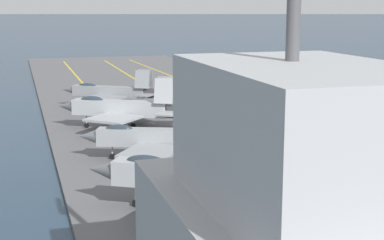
{
  "coord_description": "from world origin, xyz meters",
  "views": [
    {
      "loc": [
        -65.75,
        23.71,
        15.88
      ],
      "look_at": [
        -2.49,
        4.86,
        2.9
      ],
      "focal_mm": 55.0,
      "sensor_mm": 36.0,
      "label": 1
    }
  ],
  "objects_px": {
    "crew_brown_vest": "(313,116)",
    "parked_jet_second": "(156,138)",
    "crew_green_vest": "(303,121)",
    "parked_jet_nearest": "(199,177)",
    "crew_blue_vest": "(312,143)",
    "parked_jet_third": "(122,108)",
    "parked_jet_fourth": "(112,92)"
  },
  "relations": [
    {
      "from": "crew_brown_vest",
      "to": "parked_jet_second",
      "type": "bearing_deg",
      "value": 117.96
    },
    {
      "from": "parked_jet_second",
      "to": "crew_green_vest",
      "type": "xyz_separation_m",
      "value": [
        9.7,
        -21.38,
        -1.4
      ]
    },
    {
      "from": "parked_jet_nearest",
      "to": "crew_green_vest",
      "type": "xyz_separation_m",
      "value": [
        25.51,
        -21.74,
        -1.88
      ]
    },
    {
      "from": "crew_blue_vest",
      "to": "parked_jet_third",
      "type": "bearing_deg",
      "value": 45.14
    },
    {
      "from": "parked_jet_fourth",
      "to": "crew_blue_vest",
      "type": "bearing_deg",
      "value": -153.84
    },
    {
      "from": "parked_jet_second",
      "to": "crew_green_vest",
      "type": "height_order",
      "value": "parked_jet_second"
    },
    {
      "from": "parked_jet_fourth",
      "to": "crew_green_vest",
      "type": "height_order",
      "value": "parked_jet_fourth"
    },
    {
      "from": "parked_jet_nearest",
      "to": "parked_jet_third",
      "type": "bearing_deg",
      "value": 0.51
    },
    {
      "from": "crew_green_vest",
      "to": "parked_jet_nearest",
      "type": "bearing_deg",
      "value": 139.55
    },
    {
      "from": "parked_jet_third",
      "to": "crew_blue_vest",
      "type": "distance_m",
      "value": 24.48
    },
    {
      "from": "parked_jet_second",
      "to": "crew_blue_vest",
      "type": "distance_m",
      "value": 16.79
    },
    {
      "from": "parked_jet_nearest",
      "to": "parked_jet_fourth",
      "type": "height_order",
      "value": "parked_jet_nearest"
    },
    {
      "from": "parked_jet_second",
      "to": "crew_brown_vest",
      "type": "height_order",
      "value": "parked_jet_second"
    },
    {
      "from": "parked_jet_second",
      "to": "crew_brown_vest",
      "type": "relative_size",
      "value": 9.09
    },
    {
      "from": "parked_jet_nearest",
      "to": "crew_green_vest",
      "type": "relative_size",
      "value": 9.79
    },
    {
      "from": "parked_jet_nearest",
      "to": "parked_jet_third",
      "type": "distance_m",
      "value": 31.59
    },
    {
      "from": "parked_jet_fourth",
      "to": "parked_jet_third",
      "type": "bearing_deg",
      "value": 175.85
    },
    {
      "from": "parked_jet_second",
      "to": "parked_jet_fourth",
      "type": "distance_m",
      "value": 31.48
    },
    {
      "from": "parked_jet_second",
      "to": "crew_green_vest",
      "type": "bearing_deg",
      "value": -65.61
    },
    {
      "from": "parked_jet_second",
      "to": "parked_jet_fourth",
      "type": "bearing_deg",
      "value": -0.91
    },
    {
      "from": "crew_green_vest",
      "to": "crew_brown_vest",
      "type": "relative_size",
      "value": 1.02
    },
    {
      "from": "parked_jet_fourth",
      "to": "crew_blue_vest",
      "type": "xyz_separation_m",
      "value": [
        -32.92,
        -16.17,
        -1.63
      ]
    },
    {
      "from": "parked_jet_fourth",
      "to": "crew_brown_vest",
      "type": "distance_m",
      "value": 30.34
    },
    {
      "from": "crew_green_vest",
      "to": "crew_blue_vest",
      "type": "distance_m",
      "value": 12.1
    },
    {
      "from": "parked_jet_second",
      "to": "parked_jet_nearest",
      "type": "bearing_deg",
      "value": 178.69
    },
    {
      "from": "parked_jet_second",
      "to": "crew_green_vest",
      "type": "distance_m",
      "value": 23.52
    },
    {
      "from": "crew_blue_vest",
      "to": "parked_jet_fourth",
      "type": "bearing_deg",
      "value": 26.16
    },
    {
      "from": "crew_green_vest",
      "to": "crew_brown_vest",
      "type": "height_order",
      "value": "crew_green_vest"
    },
    {
      "from": "parked_jet_nearest",
      "to": "parked_jet_second",
      "type": "xyz_separation_m",
      "value": [
        15.81,
        -0.36,
        -0.48
      ]
    },
    {
      "from": "parked_jet_second",
      "to": "crew_blue_vest",
      "type": "height_order",
      "value": "parked_jet_second"
    },
    {
      "from": "parked_jet_fourth",
      "to": "crew_green_vest",
      "type": "relative_size",
      "value": 8.85
    },
    {
      "from": "parked_jet_third",
      "to": "parked_jet_second",
      "type": "bearing_deg",
      "value": -177.68
    }
  ]
}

